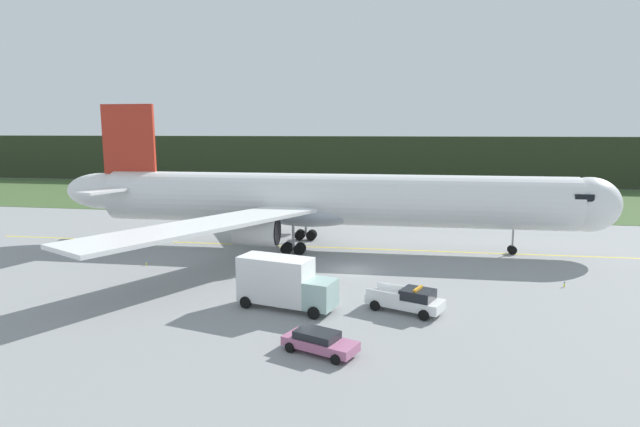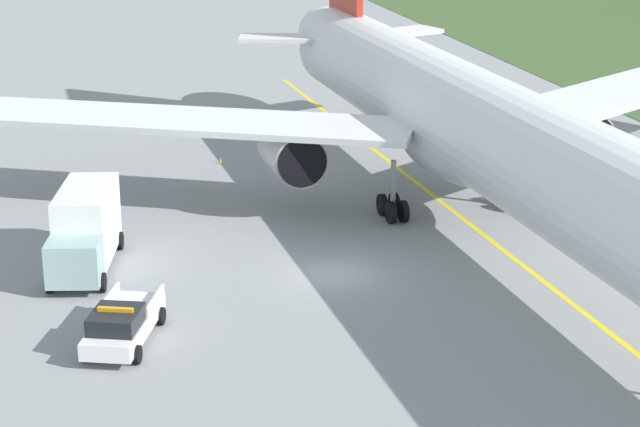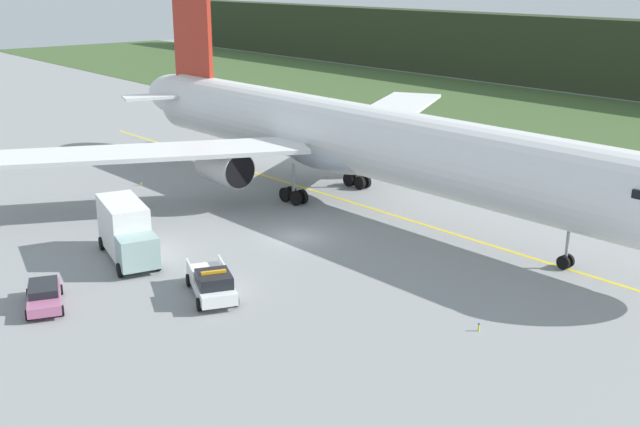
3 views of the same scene
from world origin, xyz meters
name	(u,v)px [view 1 (image 1 of 3)]	position (x,y,z in m)	size (l,w,h in m)	color
ground	(353,271)	(0.00, 0.00, 0.00)	(320.00, 320.00, 0.00)	gray
grass_verge	(386,198)	(0.00, 52.83, 0.02)	(320.00, 46.31, 0.04)	#3D572C
distant_tree_line	(393,160)	(0.00, 80.33, 5.75)	(288.00, 6.36, 11.50)	#2B3521
taxiway_centerline_main	(331,248)	(-3.58, 9.08, 0.00)	(81.65, 0.30, 0.01)	yellow
airliner	(325,200)	(-4.31, 9.06, 5.34)	(61.54, 52.17, 15.94)	white
ops_pickup_truck	(408,300)	(5.17, -10.26, 0.90)	(5.86, 3.93, 1.94)	white
catering_truck	(283,282)	(-3.85, -11.12, 1.98)	(7.64, 4.06, 3.95)	#96B6B0
staff_car	(319,341)	(0.17, -18.25, 0.70)	(4.81, 3.26, 1.30)	#AD6087
taxiway_edge_light_east	(564,284)	(18.03, -1.84, 0.25)	(0.12, 0.12, 0.47)	yellow
taxiway_edge_light_west	(146,263)	(-20.00, -1.84, 0.24)	(0.12, 0.12, 0.45)	yellow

